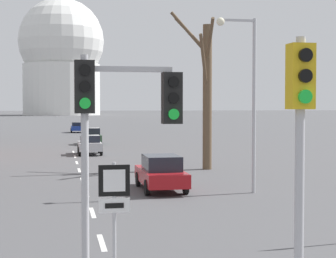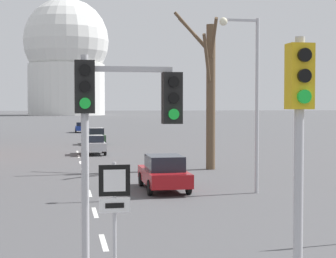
% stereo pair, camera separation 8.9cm
% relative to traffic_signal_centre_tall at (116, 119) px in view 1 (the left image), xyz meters
% --- Properties ---
extents(lane_stripe_2, '(0.16, 2.00, 0.01)m').
position_rel_traffic_signal_centre_tall_xyz_m(lane_stripe_2, '(0.13, 5.47, -3.62)').
color(lane_stripe_2, silver).
rests_on(lane_stripe_2, ground_plane).
extents(lane_stripe_3, '(0.16, 2.00, 0.01)m').
position_rel_traffic_signal_centre_tall_xyz_m(lane_stripe_3, '(0.13, 9.97, -3.62)').
color(lane_stripe_3, silver).
rests_on(lane_stripe_3, ground_plane).
extents(lane_stripe_4, '(0.16, 2.00, 0.01)m').
position_rel_traffic_signal_centre_tall_xyz_m(lane_stripe_4, '(0.13, 14.47, -3.62)').
color(lane_stripe_4, silver).
rests_on(lane_stripe_4, ground_plane).
extents(lane_stripe_5, '(0.16, 2.00, 0.01)m').
position_rel_traffic_signal_centre_tall_xyz_m(lane_stripe_5, '(0.13, 18.97, -3.62)').
color(lane_stripe_5, silver).
rests_on(lane_stripe_5, ground_plane).
extents(lane_stripe_6, '(0.16, 2.00, 0.01)m').
position_rel_traffic_signal_centre_tall_xyz_m(lane_stripe_6, '(0.13, 23.47, -3.62)').
color(lane_stripe_6, silver).
rests_on(lane_stripe_6, ground_plane).
extents(lane_stripe_7, '(0.16, 2.00, 0.01)m').
position_rel_traffic_signal_centre_tall_xyz_m(lane_stripe_7, '(0.13, 27.97, -3.62)').
color(lane_stripe_7, silver).
rests_on(lane_stripe_7, ground_plane).
extents(lane_stripe_8, '(0.16, 2.00, 0.01)m').
position_rel_traffic_signal_centre_tall_xyz_m(lane_stripe_8, '(0.13, 32.47, -3.62)').
color(lane_stripe_8, silver).
rests_on(lane_stripe_8, ground_plane).
extents(lane_stripe_9, '(0.16, 2.00, 0.01)m').
position_rel_traffic_signal_centre_tall_xyz_m(lane_stripe_9, '(0.13, 36.97, -3.62)').
color(lane_stripe_9, silver).
rests_on(lane_stripe_9, ground_plane).
extents(traffic_signal_centre_tall, '(1.98, 0.34, 4.79)m').
position_rel_traffic_signal_centre_tall_xyz_m(traffic_signal_centre_tall, '(0.00, 0.00, 0.00)').
color(traffic_signal_centre_tall, '#B2B2B7').
rests_on(traffic_signal_centre_tall, ground_plane).
extents(traffic_signal_near_right, '(0.36, 0.34, 4.88)m').
position_rel_traffic_signal_centre_tall_xyz_m(traffic_signal_near_right, '(2.45, -2.57, -0.22)').
color(traffic_signal_near_right, '#B2B2B7').
rests_on(traffic_signal_near_right, ground_plane).
extents(route_sign_post, '(0.60, 0.08, 2.80)m').
position_rel_traffic_signal_centre_tall_xyz_m(route_sign_post, '(-0.00, 0.36, -1.71)').
color(route_sign_post, '#B2B2B7').
rests_on(route_sign_post, ground_plane).
extents(street_lamp_right, '(1.81, 0.36, 7.68)m').
position_rel_traffic_signal_centre_tall_xyz_m(street_lamp_right, '(7.09, 13.26, 1.09)').
color(street_lamp_right, '#B2B2B7').
rests_on(street_lamp_right, ground_plane).
extents(sedan_near_left, '(1.89, 4.46, 1.61)m').
position_rel_traffic_signal_centre_tall_xyz_m(sedan_near_left, '(3.52, 14.75, -2.81)').
color(sedan_near_left, maroon).
rests_on(sedan_near_left, ground_plane).
extents(sedan_near_right, '(1.75, 4.15, 1.64)m').
position_rel_traffic_signal_centre_tall_xyz_m(sedan_near_right, '(2.19, 45.71, -2.81)').
color(sedan_near_right, '#2D4C33').
rests_on(sedan_near_right, ground_plane).
extents(sedan_mid_centre, '(1.85, 3.81, 1.47)m').
position_rel_traffic_signal_centre_tall_xyz_m(sedan_mid_centre, '(1.52, 70.53, -2.88)').
color(sedan_mid_centre, navy).
rests_on(sedan_mid_centre, ground_plane).
extents(sedan_far_left, '(1.83, 3.80, 1.53)m').
position_rel_traffic_signal_centre_tall_xyz_m(sedan_far_left, '(1.33, 34.14, -2.83)').
color(sedan_far_left, '#B7B7BC').
rests_on(sedan_far_left, ground_plane).
extents(bare_tree_right_near, '(2.59, 4.23, 9.45)m').
position_rel_traffic_signal_centre_tall_xyz_m(bare_tree_right_near, '(7.68, 22.51, 1.25)').
color(bare_tree_right_near, brown).
rests_on(bare_tree_right_near, ground_plane).
extents(capitol_dome, '(33.40, 33.40, 47.17)m').
position_rel_traffic_signal_centre_tall_xyz_m(capitol_dome, '(0.13, 215.45, 19.35)').
color(capitol_dome, silver).
rests_on(capitol_dome, ground_plane).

